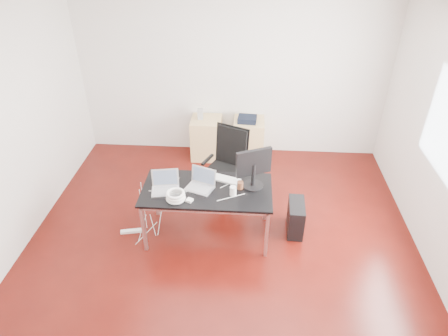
# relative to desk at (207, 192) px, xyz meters

# --- Properties ---
(room_shell) EXTENTS (5.00, 5.00, 5.00)m
(room_shell) POSITION_rel_desk_xyz_m (0.23, -0.24, 0.73)
(room_shell) COLOR #3C0A06
(room_shell) RESTS_ON ground
(desk) EXTENTS (1.60, 0.80, 0.73)m
(desk) POSITION_rel_desk_xyz_m (0.00, 0.00, 0.00)
(desk) COLOR black
(desk) RESTS_ON ground
(office_chair) EXTENTS (0.63, 0.64, 1.08)m
(office_chair) POSITION_rel_desk_xyz_m (0.20, 0.83, -0.07)
(office_chair) COLOR black
(office_chair) RESTS_ON ground
(filing_cabinet_left) EXTENTS (0.50, 0.50, 0.70)m
(filing_cabinet_left) POSITION_rel_desk_xyz_m (-0.22, 1.98, -0.33)
(filing_cabinet_left) COLOR tan
(filing_cabinet_left) RESTS_ON ground
(filing_cabinet_right) EXTENTS (0.50, 0.50, 0.70)m
(filing_cabinet_right) POSITION_rel_desk_xyz_m (0.49, 1.98, -0.33)
(filing_cabinet_right) COLOR tan
(filing_cabinet_right) RESTS_ON ground
(pc_tower) EXTENTS (0.22, 0.46, 0.44)m
(pc_tower) POSITION_rel_desk_xyz_m (1.15, 0.14, -0.46)
(pc_tower) COLOR black
(pc_tower) RESTS_ON ground
(wastebasket) EXTENTS (0.27, 0.27, 0.28)m
(wastebasket) POSITION_rel_desk_xyz_m (0.23, 1.91, -0.54)
(wastebasket) COLOR black
(wastebasket) RESTS_ON ground
(power_strip) EXTENTS (0.31, 0.12, 0.04)m
(power_strip) POSITION_rel_desk_xyz_m (-1.02, -0.05, -0.66)
(power_strip) COLOR white
(power_strip) RESTS_ON ground
(laptop_left) EXTENTS (0.37, 0.30, 0.23)m
(laptop_left) POSITION_rel_desk_xyz_m (-0.51, -0.04, 0.11)
(laptop_left) COLOR silver
(laptop_left) RESTS_ON desk
(laptop_right) EXTENTS (0.40, 0.35, 0.23)m
(laptop_right) POSITION_rel_desk_xyz_m (-0.07, 0.03, 0.11)
(laptop_right) COLOR silver
(laptop_right) RESTS_ON desk
(monitor) EXTENTS (0.43, 0.26, 0.51)m
(monitor) POSITION_rel_desk_xyz_m (0.56, 0.12, 0.34)
(monitor) COLOR black
(monitor) RESTS_ON desk
(keyboard) EXTENTS (0.46, 0.28, 0.02)m
(keyboard) POSITION_rel_desk_xyz_m (0.18, 0.22, 0.06)
(keyboard) COLOR white
(keyboard) RESTS_ON desk
(cup_white) EXTENTS (0.08, 0.08, 0.12)m
(cup_white) POSITION_rel_desk_xyz_m (0.33, -0.10, 0.11)
(cup_white) COLOR white
(cup_white) RESTS_ON desk
(cup_brown) EXTENTS (0.10, 0.10, 0.10)m
(cup_brown) POSITION_rel_desk_xyz_m (0.41, 0.04, 0.10)
(cup_brown) COLOR brown
(cup_brown) RESTS_ON desk
(cable_coil) EXTENTS (0.24, 0.24, 0.11)m
(cable_coil) POSITION_rel_desk_xyz_m (-0.35, -0.23, 0.11)
(cable_coil) COLOR white
(cable_coil) RESTS_ON desk
(power_adapter) EXTENTS (0.09, 0.09, 0.03)m
(power_adapter) POSITION_rel_desk_xyz_m (-0.18, -0.26, 0.07)
(power_adapter) COLOR white
(power_adapter) RESTS_ON desk
(speaker) EXTENTS (0.09, 0.08, 0.18)m
(speaker) POSITION_rel_desk_xyz_m (-0.32, 1.99, 0.11)
(speaker) COLOR #9E9E9E
(speaker) RESTS_ON filing_cabinet_left
(navy_garment) EXTENTS (0.32, 0.26, 0.09)m
(navy_garment) POSITION_rel_desk_xyz_m (0.46, 1.94, 0.07)
(navy_garment) COLOR black
(navy_garment) RESTS_ON filing_cabinet_right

